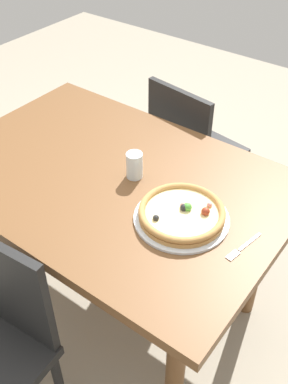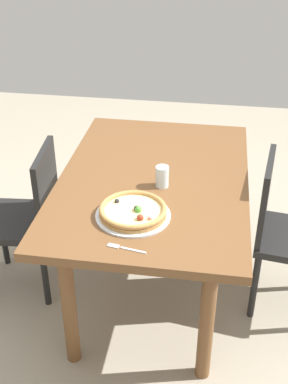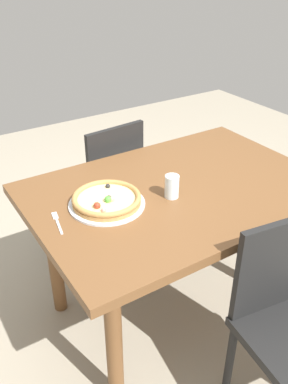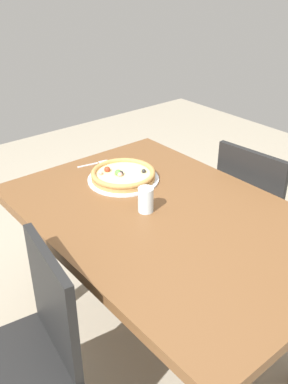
{
  "view_description": "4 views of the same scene",
  "coord_description": "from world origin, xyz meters",
  "px_view_note": "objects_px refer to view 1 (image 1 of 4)",
  "views": [
    {
      "loc": [
        -0.95,
        1.05,
        1.87
      ],
      "look_at": [
        -0.18,
        0.02,
        0.79
      ],
      "focal_mm": 42.44,
      "sensor_mm": 36.0,
      "label": 1
    },
    {
      "loc": [
        -2.18,
        -0.29,
        2.03
      ],
      "look_at": [
        -0.18,
        0.02,
        0.79
      ],
      "focal_mm": 46.76,
      "sensor_mm": 36.0,
      "label": 2
    },
    {
      "loc": [
        -1.05,
        -1.34,
        1.74
      ],
      "look_at": [
        -0.18,
        0.02,
        0.79
      ],
      "focal_mm": 38.69,
      "sensor_mm": 36.0,
      "label": 3
    },
    {
      "loc": [
        1.07,
        -1.01,
        1.69
      ],
      "look_at": [
        -0.18,
        0.02,
        0.79
      ],
      "focal_mm": 39.46,
      "sensor_mm": 36.0,
      "label": 4
    }
  ],
  "objects_px": {
    "dining_table": "(112,194)",
    "fork": "(241,249)",
    "plate": "(181,218)",
    "drinking_glass": "(134,165)",
    "pizza": "(182,213)",
    "chair_near": "(191,150)"
  },
  "relations": [
    {
      "from": "plate",
      "to": "chair_near",
      "type": "bearing_deg",
      "value": -61.34
    },
    {
      "from": "dining_table",
      "to": "drinking_glass",
      "type": "relative_size",
      "value": 13.02
    },
    {
      "from": "fork",
      "to": "drinking_glass",
      "type": "relative_size",
      "value": 1.54
    },
    {
      "from": "pizza",
      "to": "drinking_glass",
      "type": "xyz_separation_m",
      "value": [
        0.28,
        -0.1,
        0.02
      ]
    },
    {
      "from": "plate",
      "to": "drinking_glass",
      "type": "relative_size",
      "value": 3.15
    },
    {
      "from": "dining_table",
      "to": "pizza",
      "type": "xyz_separation_m",
      "value": [
        -0.36,
        0.04,
        0.13
      ]
    },
    {
      "from": "pizza",
      "to": "fork",
      "type": "distance_m",
      "value": 0.24
    },
    {
      "from": "pizza",
      "to": "plate",
      "type": "bearing_deg",
      "value": 54.97
    },
    {
      "from": "fork",
      "to": "drinking_glass",
      "type": "xyz_separation_m",
      "value": [
        0.52,
        -0.1,
        0.05
      ]
    },
    {
      "from": "dining_table",
      "to": "fork",
      "type": "xyz_separation_m",
      "value": [
        -0.6,
        0.04,
        0.1
      ]
    },
    {
      "from": "plate",
      "to": "drinking_glass",
      "type": "bearing_deg",
      "value": -18.76
    },
    {
      "from": "dining_table",
      "to": "fork",
      "type": "height_order",
      "value": "fork"
    },
    {
      "from": "dining_table",
      "to": "drinking_glass",
      "type": "xyz_separation_m",
      "value": [
        -0.08,
        -0.05,
        0.15
      ]
    },
    {
      "from": "drinking_glass",
      "to": "plate",
      "type": "bearing_deg",
      "value": 161.24
    },
    {
      "from": "fork",
      "to": "dining_table",
      "type": "bearing_deg",
      "value": -83.28
    },
    {
      "from": "dining_table",
      "to": "pizza",
      "type": "bearing_deg",
      "value": 173.23
    },
    {
      "from": "chair_near",
      "to": "plate",
      "type": "xyz_separation_m",
      "value": [
        -0.4,
        0.73,
        0.29
      ]
    },
    {
      "from": "dining_table",
      "to": "chair_near",
      "type": "relative_size",
      "value": 1.59
    },
    {
      "from": "dining_table",
      "to": "plate",
      "type": "relative_size",
      "value": 4.14
    },
    {
      "from": "dining_table",
      "to": "drinking_glass",
      "type": "bearing_deg",
      "value": -146.51
    },
    {
      "from": "chair_near",
      "to": "plate",
      "type": "relative_size",
      "value": 2.61
    },
    {
      "from": "dining_table",
      "to": "fork",
      "type": "bearing_deg",
      "value": 175.79
    }
  ]
}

